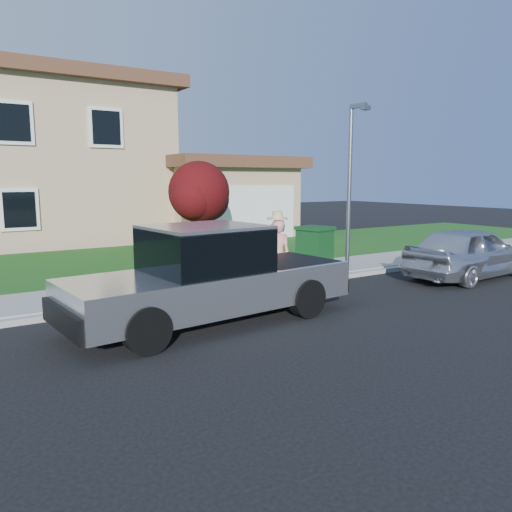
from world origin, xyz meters
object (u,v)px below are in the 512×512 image
at_px(woman, 277,255).
at_px(ornamental_tree, 200,195).
at_px(pickup_truck, 211,277).
at_px(street_lamp, 351,182).
at_px(trash_bin, 315,249).
at_px(sedan, 469,252).

distance_m(woman, ornamental_tree, 6.36).
height_order(pickup_truck, woman, woman).
bearing_deg(woman, street_lamp, -147.67).
bearing_deg(pickup_truck, ornamental_tree, 59.74).
relative_size(pickup_truck, ornamental_tree, 1.79).
bearing_deg(trash_bin, pickup_truck, -165.13).
relative_size(trash_bin, street_lamp, 0.27).
height_order(woman, street_lamp, street_lamp).
relative_size(sedan, trash_bin, 3.37).
height_order(woman, ornamental_tree, ornamental_tree).
bearing_deg(ornamental_tree, sedan, -59.82).
bearing_deg(street_lamp, pickup_truck, -168.78).
xyz_separation_m(trash_bin, street_lamp, (0.51, -0.81, 1.81)).
distance_m(pickup_truck, ornamental_tree, 8.27).
xyz_separation_m(sedan, trash_bin, (-3.35, 2.45, 0.07)).
distance_m(sedan, street_lamp, 3.78).
bearing_deg(trash_bin, ornamental_tree, 87.76).
bearing_deg(woman, trash_bin, -126.05).
relative_size(woman, trash_bin, 1.56).
height_order(pickup_truck, ornamental_tree, ornamental_tree).
height_order(woman, trash_bin, woman).
bearing_deg(woman, pickup_truck, 52.47).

